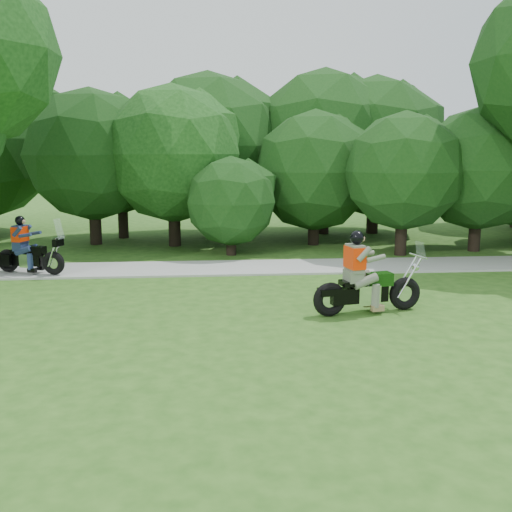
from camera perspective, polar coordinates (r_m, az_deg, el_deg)
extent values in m
plane|color=#295418|center=(10.18, 8.38, -10.21)|extent=(100.00, 100.00, 0.00)
cube|color=#999994|center=(17.77, 2.55, -1.10)|extent=(60.00, 2.20, 0.06)
cylinder|color=black|center=(22.01, -8.16, 3.32)|extent=(0.46, 0.46, 1.80)
sphere|color=#143F12|center=(21.85, -8.34, 10.06)|extent=(5.17, 5.17, 5.17)
cylinder|color=black|center=(20.48, 14.31, 2.28)|extent=(0.40, 0.40, 1.58)
sphere|color=#133911|center=(20.31, 14.57, 8.20)|extent=(4.08, 4.08, 4.08)
cylinder|color=black|center=(24.48, -13.16, 3.85)|extent=(0.42, 0.42, 1.79)
sphere|color=#133911|center=(24.34, -13.38, 9.25)|extent=(4.35, 4.35, 4.35)
cylinder|color=black|center=(23.05, -15.78, 3.35)|extent=(0.45, 0.45, 1.80)
sphere|color=#133911|center=(22.89, -16.09, 9.68)|extent=(5.06, 5.06, 5.06)
cylinder|color=black|center=(22.21, 5.78, 2.86)|extent=(0.43, 0.43, 1.35)
sphere|color=#133911|center=(22.04, 5.88, 8.47)|extent=(4.62, 4.62, 4.62)
cylinder|color=black|center=(24.44, -4.66, 4.09)|extent=(0.51, 0.51, 1.80)
sphere|color=#133911|center=(24.30, -4.76, 10.88)|extent=(6.13, 6.13, 6.13)
cylinder|color=black|center=(25.33, 6.71, 4.27)|extent=(0.52, 0.52, 1.80)
sphere|color=#133911|center=(25.19, 6.86, 11.04)|extent=(6.42, 6.42, 6.42)
cylinder|color=black|center=(19.94, -2.49, 1.33)|extent=(0.36, 0.36, 0.86)
sphere|color=#133911|center=(19.77, -2.53, 5.46)|extent=(3.12, 3.12, 3.12)
cylinder|color=black|center=(22.14, 21.04, 2.43)|extent=(0.42, 0.42, 1.53)
sphere|color=#133911|center=(21.97, 21.41, 8.11)|extent=(4.40, 4.40, 4.40)
cylinder|color=black|center=(25.78, 11.57, 4.24)|extent=(0.50, 0.50, 1.80)
sphere|color=#133911|center=(25.64, 11.81, 10.64)|extent=(6.09, 6.09, 6.09)
torus|color=black|center=(12.59, 7.37, -4.33)|extent=(0.79, 0.37, 0.76)
torus|color=black|center=(13.44, 14.64, -3.65)|extent=(0.79, 0.37, 0.76)
cube|color=black|center=(12.88, 10.25, -3.83)|extent=(1.36, 0.53, 0.35)
cube|color=silver|center=(12.96, 10.99, -3.76)|extent=(0.59, 0.47, 0.44)
cube|color=black|center=(13.02, 12.20, -2.26)|extent=(0.62, 0.44, 0.28)
cube|color=black|center=(12.74, 9.69, -2.65)|extent=(0.63, 0.46, 0.11)
cylinder|color=silver|center=(13.37, 14.88, -2.04)|extent=(0.59, 0.17, 0.91)
cylinder|color=silver|center=(13.42, 15.92, -0.01)|extent=(0.18, 0.69, 0.04)
cube|color=#5E6451|center=(12.71, 9.72, -1.98)|extent=(0.41, 0.47, 0.26)
cube|color=#5E6451|center=(12.64, 9.86, -0.23)|extent=(0.37, 0.51, 0.61)
cube|color=#FF2F05|center=(12.64, 9.86, -0.13)|extent=(0.41, 0.56, 0.48)
sphere|color=black|center=(12.58, 10.06, 1.83)|extent=(0.31, 0.31, 0.31)
torus|color=black|center=(18.30, -23.55, -0.43)|extent=(0.71, 0.41, 0.69)
torus|color=black|center=(17.41, -19.58, -0.68)|extent=(0.71, 0.41, 0.69)
cube|color=black|center=(17.94, -22.10, -0.37)|extent=(1.11, 0.58, 0.31)
cube|color=silver|center=(17.85, -21.71, -0.39)|extent=(0.55, 0.47, 0.39)
cube|color=black|center=(17.66, -21.13, 0.51)|extent=(0.58, 0.44, 0.26)
cube|color=black|center=(17.97, -22.47, 0.45)|extent=(0.59, 0.46, 0.10)
cylinder|color=silver|center=(17.33, -19.54, 0.43)|extent=(0.38, 0.17, 0.88)
cylinder|color=silver|center=(17.18, -19.16, 1.80)|extent=(0.24, 0.61, 0.04)
cube|color=black|center=(18.09, -23.86, -0.41)|extent=(0.43, 0.25, 0.33)
cube|color=black|center=(18.43, -23.04, -0.17)|extent=(0.43, 0.25, 0.33)
cube|color=navy|center=(17.95, -22.50, 0.88)|extent=(0.40, 0.45, 0.24)
cube|color=navy|center=(17.89, -22.53, 2.00)|extent=(0.38, 0.47, 0.55)
cube|color=#FF2F05|center=(17.89, -22.53, 2.06)|extent=(0.42, 0.52, 0.43)
sphere|color=black|center=(17.82, -22.54, 3.31)|extent=(0.28, 0.28, 0.28)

